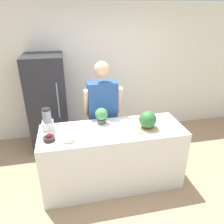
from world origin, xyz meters
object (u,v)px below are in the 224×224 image
Objects in this scene: watermelon at (148,120)px; bowl_cherries at (49,138)px; refrigerator at (48,103)px; person at (103,114)px; potted_plant at (101,115)px; blender at (47,120)px; bowl_cream at (68,138)px.

watermelon is 1.65× the size of bowl_cherries.
bowl_cherries is at bearing -177.96° from watermelon.
refrigerator is 1.15m from person.
watermelon is 1.03× the size of potted_plant.
refrigerator is 1.97m from watermelon.
person reaches higher than blender.
blender is (-0.83, -0.37, 0.16)m from person.
blender is (-1.36, 0.26, 0.00)m from watermelon.
person is at bearing 40.07° from bowl_cherries.
potted_plant is (0.76, 0.03, -0.01)m from blender.
bowl_cream is at bearing -77.16° from refrigerator.
watermelon reaches higher than potted_plant.
person is at bearing 77.76° from potted_plant.
refrigerator is at bearing 102.84° from bowl_cream.
bowl_cream is 0.69× the size of potted_plant.
blender reaches higher than bowl_cherries.
potted_plant is at bearing 24.68° from bowl_cherries.
watermelon is at bearing -50.02° from person.
blender is at bearing -177.57° from potted_plant.
refrigerator and person have the same top height.
refrigerator is at bearing 136.42° from watermelon.
refrigerator reaches higher than blender.
person is 11.92× the size of bowl_cherries.
potted_plant is (-0.07, -0.34, 0.15)m from person.
person reaches higher than bowl_cherries.
potted_plant is at bearing 154.39° from watermelon.
person is (0.90, -0.73, 0.02)m from refrigerator.
refrigerator is 7.23× the size of watermelon.
bowl_cherries is (-0.80, -0.68, 0.06)m from person.
person is 5.56× the size of blender.
bowl_cherries is 0.24m from bowl_cream.
bowl_cream is at bearing -141.68° from potted_plant.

